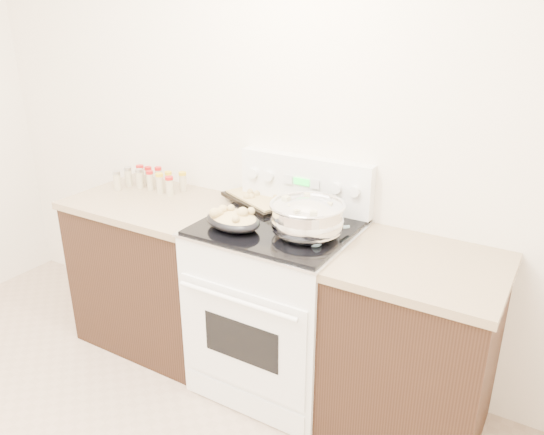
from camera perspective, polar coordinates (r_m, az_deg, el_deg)
The scene contains 9 objects.
counter_left at distance 3.31m, azimuth -11.96°, elevation -5.56°, with size 0.93×0.67×0.92m.
counter_right at distance 2.64m, azimuth 14.84°, elevation -13.56°, with size 0.73×0.67×0.92m.
kitchen_range at distance 2.85m, azimuth 0.57°, elevation -9.19°, with size 0.78×0.73×1.22m.
mixing_bowl at distance 2.50m, azimuth 3.79°, elevation -0.17°, with size 0.42×0.42×0.21m.
roasting_pan at distance 2.59m, azimuth -4.26°, elevation -0.17°, with size 0.35×0.28×0.12m.
baking_sheet at distance 2.96m, azimuth -0.86°, elevation 2.14°, with size 0.53×0.46×0.06m.
wooden_spoon at distance 2.61m, azimuth 1.90°, elevation -0.84°, with size 0.19×0.20×0.04m.
blue_ladle at distance 2.43m, azimuth 4.90°, elevation -2.19°, with size 0.12×0.26×0.09m.
spice_jars at distance 3.30m, azimuth -12.92°, elevation 4.04°, with size 0.40×0.24×0.12m.
Camera 1 is at (1.57, -0.68, 1.97)m, focal length 35.00 mm.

